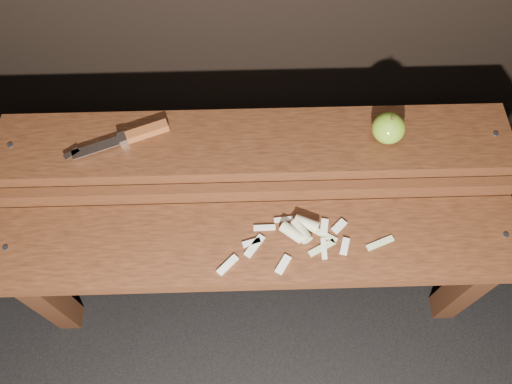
{
  "coord_description": "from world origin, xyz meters",
  "views": [
    {
      "loc": [
        -0.02,
        -0.48,
        1.45
      ],
      "look_at": [
        0.0,
        0.06,
        0.45
      ],
      "focal_mm": 35.0,
      "sensor_mm": 36.0,
      "label": 1
    }
  ],
  "objects_px": {
    "apple": "(389,128)",
    "knife": "(134,135)",
    "bench_rear_tier": "(255,161)",
    "bench_front_tier": "(257,257)"
  },
  "relations": [
    {
      "from": "bench_front_tier",
      "to": "knife",
      "type": "distance_m",
      "value": 0.4
    },
    {
      "from": "apple",
      "to": "knife",
      "type": "height_order",
      "value": "apple"
    },
    {
      "from": "bench_rear_tier",
      "to": "apple",
      "type": "distance_m",
      "value": 0.33
    },
    {
      "from": "bench_front_tier",
      "to": "knife",
      "type": "relative_size",
      "value": 5.13
    },
    {
      "from": "bench_rear_tier",
      "to": "knife",
      "type": "xyz_separation_m",
      "value": [
        -0.28,
        0.02,
        0.1
      ]
    },
    {
      "from": "bench_rear_tier",
      "to": "bench_front_tier",
      "type": "bearing_deg",
      "value": -90.0
    },
    {
      "from": "bench_front_tier",
      "to": "knife",
      "type": "bearing_deg",
      "value": 138.59
    },
    {
      "from": "bench_front_tier",
      "to": "bench_rear_tier",
      "type": "xyz_separation_m",
      "value": [
        0.0,
        0.23,
        0.06
      ]
    },
    {
      "from": "bench_rear_tier",
      "to": "apple",
      "type": "xyz_separation_m",
      "value": [
        0.3,
        0.0,
        0.12
      ]
    },
    {
      "from": "bench_rear_tier",
      "to": "apple",
      "type": "height_order",
      "value": "apple"
    }
  ]
}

